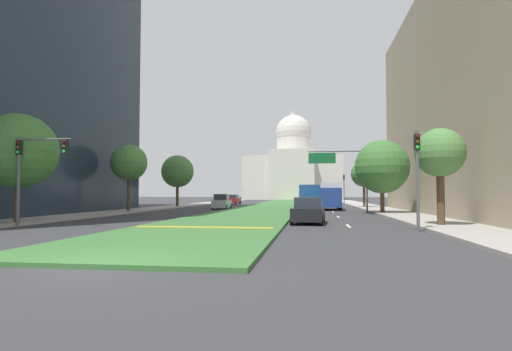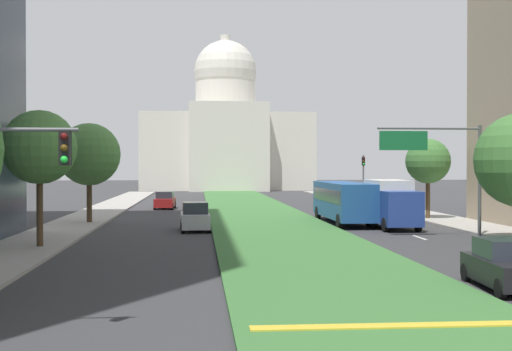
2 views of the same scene
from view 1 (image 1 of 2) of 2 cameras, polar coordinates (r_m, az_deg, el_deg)
name	(u,v)px [view 1 (image 1 of 2)]	position (r m, az deg, el deg)	size (l,w,h in m)	color
ground_plane	(278,205)	(70.18, 3.16, -4.07)	(263.93, 263.93, 0.00)	#333335
grass_median	(275,205)	(64.20, 2.72, -4.16)	(8.21, 107.97, 0.14)	#386B33
median_curb_nose	(204,227)	(21.96, -7.28, -7.18)	(7.39, 0.50, 0.04)	gold
lane_dashes_right	(331,210)	(48.72, 10.36, -4.74)	(0.16, 54.37, 0.01)	silver
sidewalk_left	(180,206)	(61.07, -10.61, -4.20)	(4.00, 107.97, 0.15)	#9E9991
sidewalk_right	(370,207)	(58.49, 15.58, -4.23)	(4.00, 107.97, 0.15)	#9E9991
capitol_building	(294,171)	(129.35, 5.27, 0.60)	(29.23, 28.88, 27.80)	beige
traffic_light_near_left	(32,161)	(26.72, -28.77, 1.75)	(3.34, 0.35, 5.20)	#515456
traffic_light_near_right	(417,167)	(22.57, 21.60, 1.11)	(0.28, 0.35, 5.20)	#515456
traffic_light_far_right	(344,185)	(70.54, 12.18, -1.31)	(0.28, 0.35, 5.20)	#515456
overhead_guide_sign	(344,167)	(43.12, 12.13, 1.18)	(6.13, 0.20, 6.50)	#515456
street_tree_left_near	(19,151)	(29.69, -30.21, 2.97)	(4.71, 4.71, 6.97)	#4C3823
street_tree_right_near	(440,154)	(26.01, 24.28, 2.79)	(2.83, 2.83, 5.75)	#4C3823
street_tree_left_mid	(129,163)	(43.71, -17.31, 1.71)	(3.71, 3.71, 6.95)	#4C3823
street_tree_right_mid	(382,167)	(40.36, 17.16, 1.17)	(5.06, 5.06, 6.99)	#4C3823
street_tree_left_far	(177,171)	(57.35, -10.90, 0.56)	(4.45, 4.45, 7.20)	#4C3823
street_tree_right_far	(364,174)	(56.29, 14.82, 0.18)	(3.43, 3.43, 6.23)	#4C3823
sedan_lead_stopped	(308,211)	(26.73, 7.33, -4.97)	(2.23, 4.33, 1.70)	black
sedan_midblock	(222,202)	(49.71, -4.81, -3.74)	(1.99, 4.30, 1.85)	#BCBCC1
sedan_distant	(328,201)	(58.30, 9.95, -3.56)	(1.96, 4.14, 1.74)	brown
sedan_far_horizon	(233,200)	(72.61, -3.19, -3.39)	(1.98, 4.64, 1.68)	maroon
box_truck_delivery	(330,196)	(49.12, 10.30, -2.77)	(2.40, 6.40, 3.20)	navy
city_bus	(310,195)	(53.23, 7.56, -2.66)	(2.62, 11.00, 2.95)	#1E4C8C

